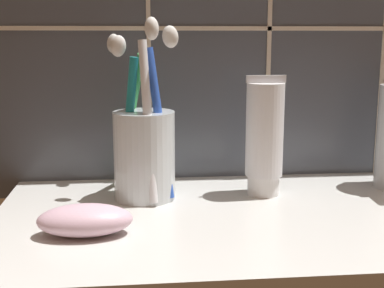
% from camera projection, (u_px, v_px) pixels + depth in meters
% --- Properties ---
extents(sink_counter, '(0.57, 0.29, 0.02)m').
position_uv_depth(sink_counter, '(284.00, 221.00, 0.53)').
color(sink_counter, silver).
rests_on(sink_counter, ground).
extents(toothbrush_cup, '(0.08, 0.12, 0.19)m').
position_uv_depth(toothbrush_cup, '(144.00, 147.00, 0.57)').
color(toothbrush_cup, silver).
rests_on(toothbrush_cup, sink_counter).
extents(toothpaste_tube, '(0.04, 0.04, 0.13)m').
position_uv_depth(toothpaste_tube, '(264.00, 137.00, 0.58)').
color(toothpaste_tube, white).
rests_on(toothpaste_tube, sink_counter).
extents(soap_bar, '(0.08, 0.05, 0.03)m').
position_uv_depth(soap_bar, '(85.00, 220.00, 0.47)').
color(soap_bar, '#DBB2C6').
rests_on(soap_bar, sink_counter).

